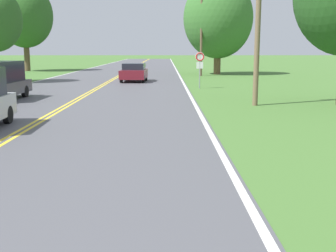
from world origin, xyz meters
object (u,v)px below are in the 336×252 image
tree_behind_sign (25,16)px  car_maroon_sedan_mid_near (134,72)px  tree_mid_treeline (218,18)px  traffic_sign (200,61)px

tree_behind_sign → car_maroon_sedan_mid_near: (14.16, -17.31, -5.77)m
tree_behind_sign → tree_mid_treeline: (22.10, -7.13, -0.82)m
traffic_sign → tree_behind_sign: (-18.97, 23.46, 4.74)m
traffic_sign → tree_behind_sign: bearing=129.0°
traffic_sign → tree_behind_sign: 30.54m
tree_behind_sign → tree_mid_treeline: tree_behind_sign is taller
traffic_sign → tree_mid_treeline: size_ratio=0.24×
tree_mid_treeline → car_maroon_sedan_mid_near: tree_mid_treeline is taller
car_maroon_sedan_mid_near → tree_mid_treeline: bearing=143.7°
tree_behind_sign → tree_mid_treeline: 23.24m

